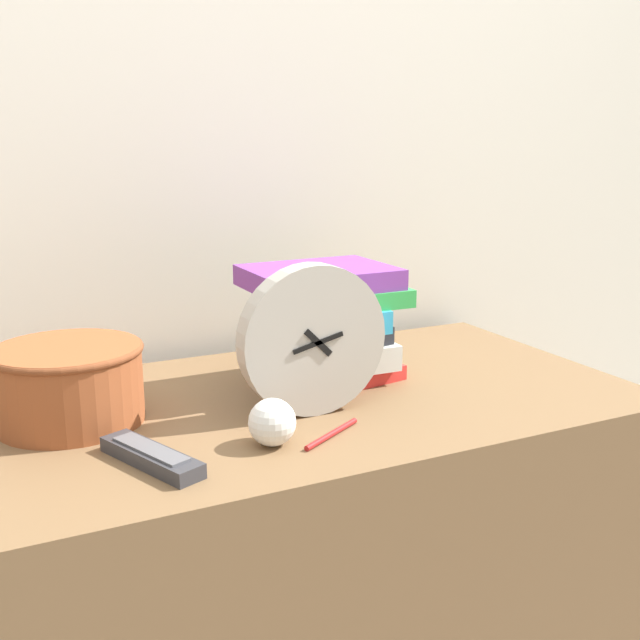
{
  "coord_description": "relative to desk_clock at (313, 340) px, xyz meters",
  "views": [
    {
      "loc": [
        -0.38,
        -0.75,
        1.15
      ],
      "look_at": [
        0.13,
        0.29,
        0.87
      ],
      "focal_mm": 42.0,
      "sensor_mm": 36.0,
      "label": 1
    }
  ],
  "objects": [
    {
      "name": "wall_back",
      "position": [
        -0.08,
        0.44,
        0.34
      ],
      "size": [
        6.0,
        0.04,
        2.4
      ],
      "color": "silver",
      "rests_on": "ground_plane"
    },
    {
      "name": "desk",
      "position": [
        -0.08,
        0.07,
        -0.49
      ],
      "size": [
        1.28,
        0.59,
        0.74
      ],
      "color": "brown",
      "rests_on": "ground_plane"
    },
    {
      "name": "desk_clock",
      "position": [
        0.0,
        0.0,
        0.0
      ],
      "size": [
        0.23,
        0.04,
        0.23
      ],
      "color": "#B7B2A8",
      "rests_on": "desk"
    },
    {
      "name": "book_stack",
      "position": [
        0.09,
        0.13,
        -0.01
      ],
      "size": [
        0.26,
        0.21,
        0.2
      ],
      "color": "red",
      "rests_on": "desk"
    },
    {
      "name": "basket",
      "position": [
        -0.34,
        0.12,
        -0.05
      ],
      "size": [
        0.22,
        0.22,
        0.12
      ],
      "color": "#994C28",
      "rests_on": "desk"
    },
    {
      "name": "tv_remote",
      "position": [
        -0.27,
        -0.08,
        -0.1
      ],
      "size": [
        0.1,
        0.17,
        0.02
      ],
      "color": "#333338",
      "rests_on": "desk"
    },
    {
      "name": "crumpled_paper_ball",
      "position": [
        -0.1,
        -0.09,
        -0.08
      ],
      "size": [
        0.07,
        0.07,
        0.07
      ],
      "color": "white",
      "rests_on": "desk"
    },
    {
      "name": "pen",
      "position": [
        -0.02,
        -0.1,
        -0.11
      ],
      "size": [
        0.11,
        0.07,
        0.01
      ],
      "color": "#B21E1E",
      "rests_on": "desk"
    }
  ]
}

